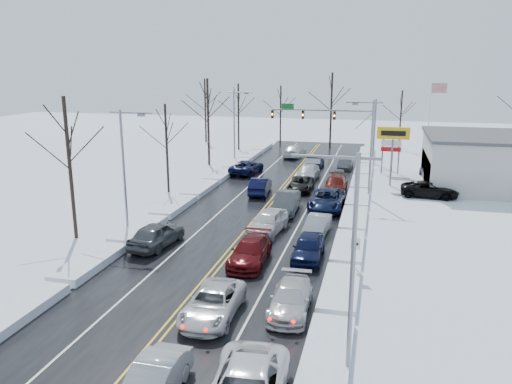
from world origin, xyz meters
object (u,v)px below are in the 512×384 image
(flagpole, at_px, (431,116))
(oncoming_car_0, at_px, (260,194))
(traffic_signal_mast, at_px, (334,119))
(tires_plus_sign, at_px, (393,137))

(flagpole, height_order, oncoming_car_0, flagpole)
(traffic_signal_mast, distance_m, tires_plus_sign, 13.92)
(tires_plus_sign, height_order, oncoming_car_0, tires_plus_sign)
(tires_plus_sign, relative_size, oncoming_car_0, 1.25)
(tires_plus_sign, xyz_separation_m, oncoming_car_0, (-12.16, -6.52, -4.99))
(traffic_signal_mast, relative_size, tires_plus_sign, 2.21)
(flagpole, distance_m, oncoming_car_0, 27.20)
(traffic_signal_mast, distance_m, oncoming_car_0, 19.98)
(flagpole, bearing_deg, tires_plus_sign, -108.44)
(tires_plus_sign, relative_size, flagpole, 0.60)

